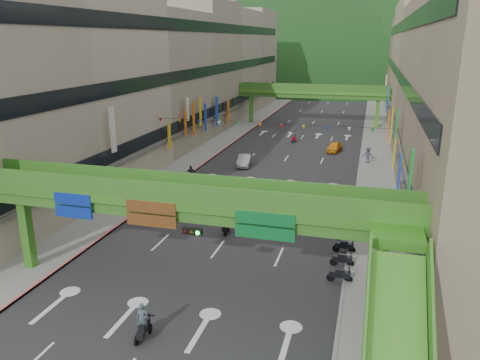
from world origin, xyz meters
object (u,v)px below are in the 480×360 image
(scooter_rider_mid, at_px, (227,220))
(overpass_near, at_px, (195,215))
(scooter_rider_near, at_px, (143,323))
(car_yellow, at_px, (334,147))
(car_silver, at_px, (245,160))
(pedestrian_red, at_px, (376,229))

(scooter_rider_mid, bearing_deg, overpass_near, -83.17)
(scooter_rider_near, xyz_separation_m, car_yellow, (5.88, 44.41, -0.26))
(car_silver, bearing_deg, car_yellow, 39.25)
(overpass_near, bearing_deg, pedestrian_red, 48.86)
(scooter_rider_near, bearing_deg, overpass_near, 73.97)
(scooter_rider_near, relative_size, car_yellow, 0.52)
(car_silver, bearing_deg, scooter_rider_mid, -86.51)
(overpass_near, height_order, scooter_rider_mid, overpass_near)
(overpass_near, bearing_deg, car_yellow, 83.41)
(scooter_rider_near, relative_size, car_silver, 0.48)
(scooter_rider_near, distance_m, scooter_rider_mid, 13.97)
(scooter_rider_mid, bearing_deg, pedestrian_red, 9.47)
(scooter_rider_mid, relative_size, car_silver, 0.51)
(pedestrian_red, bearing_deg, scooter_rider_near, -151.87)
(scooter_rider_near, xyz_separation_m, car_silver, (-3.85, 34.00, -0.24))
(car_silver, height_order, pedestrian_red, pedestrian_red)
(car_silver, distance_m, pedestrian_red, 23.63)
(pedestrian_red, bearing_deg, overpass_near, -157.58)
(overpass_near, distance_m, car_yellow, 40.55)
(overpass_near, relative_size, pedestrian_red, 15.82)
(scooter_rider_mid, xyz_separation_m, car_yellow, (5.77, 30.44, -0.45))
(scooter_rider_mid, xyz_separation_m, pedestrian_red, (11.15, 1.86, -0.23))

